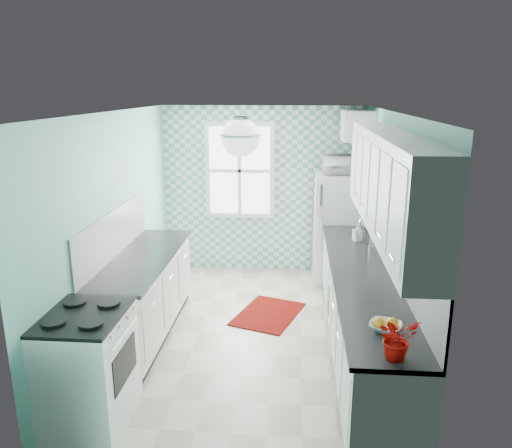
# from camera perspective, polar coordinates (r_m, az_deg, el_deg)

# --- Properties ---
(floor) EXTENTS (3.00, 4.40, 0.02)m
(floor) POSITION_cam_1_polar(r_m,az_deg,el_deg) (5.88, -0.70, -12.57)
(floor) COLOR beige
(floor) RESTS_ON ground
(ceiling) EXTENTS (3.00, 4.40, 0.02)m
(ceiling) POSITION_cam_1_polar(r_m,az_deg,el_deg) (5.21, -0.79, 12.77)
(ceiling) COLOR white
(ceiling) RESTS_ON wall_back
(wall_back) EXTENTS (3.00, 0.02, 2.50)m
(wall_back) POSITION_cam_1_polar(r_m,az_deg,el_deg) (7.56, 0.83, 3.89)
(wall_back) COLOR #77C3B5
(wall_back) RESTS_ON floor
(wall_front) EXTENTS (3.00, 0.02, 2.50)m
(wall_front) POSITION_cam_1_polar(r_m,az_deg,el_deg) (3.36, -4.33, -11.01)
(wall_front) COLOR #77C3B5
(wall_front) RESTS_ON floor
(wall_left) EXTENTS (0.02, 4.40, 2.50)m
(wall_left) POSITION_cam_1_polar(r_m,az_deg,el_deg) (5.75, -15.90, -0.32)
(wall_left) COLOR #77C3B5
(wall_left) RESTS_ON floor
(wall_right) EXTENTS (0.02, 4.40, 2.50)m
(wall_right) POSITION_cam_1_polar(r_m,az_deg,el_deg) (5.49, 15.17, -1.01)
(wall_right) COLOR #77C3B5
(wall_right) RESTS_ON floor
(accent_wall) EXTENTS (3.00, 0.01, 2.50)m
(accent_wall) POSITION_cam_1_polar(r_m,az_deg,el_deg) (7.53, 0.82, 3.86)
(accent_wall) COLOR #5FA8A0
(accent_wall) RESTS_ON wall_back
(window) EXTENTS (1.04, 0.05, 1.44)m
(window) POSITION_cam_1_polar(r_m,az_deg,el_deg) (7.49, -1.88, 6.11)
(window) COLOR white
(window) RESTS_ON wall_back
(backsplash_right) EXTENTS (0.02, 3.60, 0.51)m
(backsplash_right) POSITION_cam_1_polar(r_m,az_deg,el_deg) (5.12, 15.66, -2.84)
(backsplash_right) COLOR white
(backsplash_right) RESTS_ON wall_right
(backsplash_left) EXTENTS (0.02, 2.15, 0.51)m
(backsplash_left) POSITION_cam_1_polar(r_m,az_deg,el_deg) (5.69, -15.91, -1.06)
(backsplash_left) COLOR white
(backsplash_left) RESTS_ON wall_left
(upper_cabinets_right) EXTENTS (0.33, 3.20, 0.90)m
(upper_cabinets_right) POSITION_cam_1_polar(r_m,az_deg,el_deg) (4.73, 14.88, 4.58)
(upper_cabinets_right) COLOR white
(upper_cabinets_right) RESTS_ON wall_right
(upper_cabinet_fridge) EXTENTS (0.40, 0.74, 0.40)m
(upper_cabinet_fridge) POSITION_cam_1_polar(r_m,az_deg,el_deg) (7.08, 11.41, 11.01)
(upper_cabinet_fridge) COLOR white
(upper_cabinet_fridge) RESTS_ON wall_right
(ceiling_light) EXTENTS (0.34, 0.34, 0.35)m
(ceiling_light) POSITION_cam_1_polar(r_m,az_deg,el_deg) (4.43, -1.77, 9.91)
(ceiling_light) COLOR silver
(ceiling_light) RESTS_ON ceiling
(base_cabinets_right) EXTENTS (0.60, 3.60, 0.90)m
(base_cabinets_right) POSITION_cam_1_polar(r_m,az_deg,el_deg) (5.35, 12.00, -10.41)
(base_cabinets_right) COLOR white
(base_cabinets_right) RESTS_ON floor
(countertop_right) EXTENTS (0.63, 3.60, 0.04)m
(countertop_right) POSITION_cam_1_polar(r_m,az_deg,el_deg) (5.16, 12.12, -5.70)
(countertop_right) COLOR black
(countertop_right) RESTS_ON base_cabinets_right
(base_cabinets_left) EXTENTS (0.60, 2.15, 0.90)m
(base_cabinets_left) POSITION_cam_1_polar(r_m,az_deg,el_deg) (5.84, -12.70, -8.17)
(base_cabinets_left) COLOR white
(base_cabinets_left) RESTS_ON floor
(countertop_left) EXTENTS (0.63, 2.15, 0.04)m
(countertop_left) POSITION_cam_1_polar(r_m,az_deg,el_deg) (5.67, -12.83, -3.81)
(countertop_left) COLOR black
(countertop_left) RESTS_ON base_cabinets_left
(fridge) EXTENTS (0.69, 0.69, 1.58)m
(fridge) POSITION_cam_1_polar(r_m,az_deg,el_deg) (7.27, 9.35, -0.49)
(fridge) COLOR white
(fridge) RESTS_ON floor
(stove) EXTENTS (0.64, 0.80, 0.97)m
(stove) POSITION_cam_1_polar(r_m,az_deg,el_deg) (4.52, -18.67, -15.17)
(stove) COLOR white
(stove) RESTS_ON floor
(sink) EXTENTS (0.47, 0.39, 0.53)m
(sink) POSITION_cam_1_polar(r_m,az_deg,el_deg) (5.87, 11.40, -2.95)
(sink) COLOR silver
(sink) RESTS_ON countertop_right
(rug) EXTENTS (0.95, 1.13, 0.02)m
(rug) POSITION_cam_1_polar(r_m,az_deg,el_deg) (6.34, 1.39, -10.23)
(rug) COLOR maroon
(rug) RESTS_ON floor
(dish_towel) EXTENTS (0.13, 0.26, 0.41)m
(dish_towel) POSITION_cam_1_polar(r_m,az_deg,el_deg) (5.78, 8.29, -7.90)
(dish_towel) COLOR teal
(dish_towel) RESTS_ON base_cabinets_right
(fruit_bowl) EXTENTS (0.31, 0.31, 0.06)m
(fruit_bowl) POSITION_cam_1_polar(r_m,az_deg,el_deg) (4.02, 14.59, -11.29)
(fruit_bowl) COLOR white
(fruit_bowl) RESTS_ON countertop_right
(potted_plant) EXTENTS (0.35, 0.33, 0.30)m
(potted_plant) POSITION_cam_1_polar(r_m,az_deg,el_deg) (3.61, 15.82, -12.46)
(potted_plant) COLOR #B31F38
(potted_plant) RESTS_ON countertop_right
(soap_bottle) EXTENTS (0.12, 0.12, 0.21)m
(soap_bottle) POSITION_cam_1_polar(r_m,az_deg,el_deg) (6.19, 11.51, -0.95)
(soap_bottle) COLOR #93AEB6
(soap_bottle) RESTS_ON countertop_right
(microwave) EXTENTS (0.49, 0.34, 0.27)m
(microwave) POSITION_cam_1_polar(r_m,az_deg,el_deg) (7.08, 9.68, 6.73)
(microwave) COLOR white
(microwave) RESTS_ON fridge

